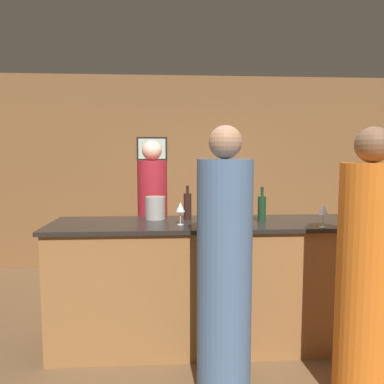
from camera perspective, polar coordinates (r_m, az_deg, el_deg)
ground_plane at (r=3.59m, az=4.42°, el=-21.82°), size 14.00×14.00×0.00m
back_wall at (r=5.55m, az=1.08°, el=2.99°), size 8.00×0.08×2.80m
bar_counter at (r=3.37m, az=4.49°, el=-13.60°), size 2.93×0.73×1.08m
bartender at (r=4.04m, az=-6.00°, el=-5.88°), size 0.31×0.31×1.81m
guest_0 at (r=2.75m, az=25.14°, el=-11.99°), size 0.39×0.39×1.83m
guest_1 at (r=2.59m, az=4.93°, el=-12.26°), size 0.37×0.37×1.85m
wine_bottle_0 at (r=3.33m, az=-0.68°, el=-2.10°), size 0.07×0.07×0.30m
wine_bottle_1 at (r=3.29m, az=10.58°, el=-2.42°), size 0.07×0.07×0.30m
ice_bucket at (r=3.37m, az=-5.63°, el=-2.42°), size 0.18×0.18×0.20m
wine_glass_0 at (r=3.07m, az=-1.78°, el=-2.39°), size 0.08×0.08×0.19m
wine_glass_1 at (r=3.38m, az=25.82°, el=-2.39°), size 0.07×0.07×0.18m
wine_glass_2 at (r=2.90m, az=1.45°, el=-3.30°), size 0.07×0.07×0.16m
wine_glass_3 at (r=3.60m, az=24.99°, el=-2.07°), size 0.08×0.08×0.16m
wine_glass_4 at (r=3.08m, az=7.74°, el=-2.73°), size 0.08×0.08×0.16m
wine_glass_5 at (r=3.13m, az=19.38°, el=-2.64°), size 0.07×0.07×0.18m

